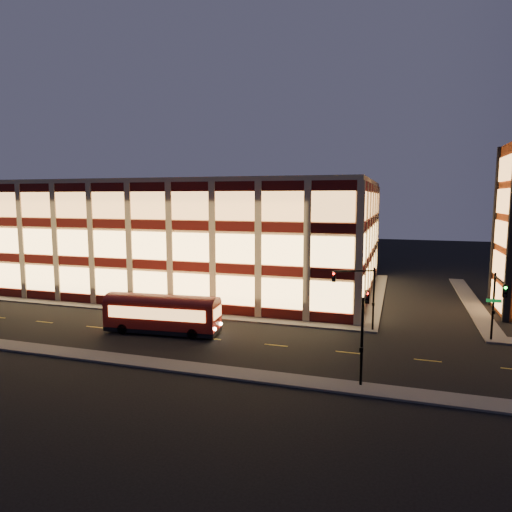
% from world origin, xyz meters
% --- Properties ---
extents(ground, '(200.00, 200.00, 0.00)m').
position_xyz_m(ground, '(0.00, 0.00, 0.00)').
color(ground, black).
rests_on(ground, ground).
extents(sidewalk_office_south, '(54.00, 2.00, 0.15)m').
position_xyz_m(sidewalk_office_south, '(-3.00, 1.00, 0.07)').
color(sidewalk_office_south, '#514F4C').
rests_on(sidewalk_office_south, ground).
extents(sidewalk_office_east, '(2.00, 30.00, 0.15)m').
position_xyz_m(sidewalk_office_east, '(23.00, 17.00, 0.07)').
color(sidewalk_office_east, '#514F4C').
rests_on(sidewalk_office_east, ground).
extents(sidewalk_tower_west, '(2.00, 30.00, 0.15)m').
position_xyz_m(sidewalk_tower_west, '(34.00, 17.00, 0.07)').
color(sidewalk_tower_west, '#514F4C').
rests_on(sidewalk_tower_west, ground).
extents(sidewalk_near, '(100.00, 2.00, 0.15)m').
position_xyz_m(sidewalk_near, '(0.00, -13.00, 0.07)').
color(sidewalk_near, '#514F4C').
rests_on(sidewalk_near, ground).
extents(office_building, '(50.45, 30.45, 14.50)m').
position_xyz_m(office_building, '(-2.91, 16.91, 7.25)').
color(office_building, tan).
rests_on(office_building, ground).
extents(traffic_signal_far, '(3.79, 1.87, 6.00)m').
position_xyz_m(traffic_signal_far, '(22.21, 0.24, 4.11)').
color(traffic_signal_far, black).
rests_on(traffic_signal_far, ground).
extents(traffic_signal_right, '(1.20, 4.37, 6.00)m').
position_xyz_m(traffic_signal_right, '(33.50, -0.62, 4.10)').
color(traffic_signal_right, black).
rests_on(traffic_signal_right, ground).
extents(traffic_signal_near, '(0.32, 4.45, 6.00)m').
position_xyz_m(traffic_signal_near, '(23.50, -11.03, 4.13)').
color(traffic_signal_near, black).
rests_on(traffic_signal_near, ground).
extents(trolley_bus, '(10.75, 3.49, 3.58)m').
position_xyz_m(trolley_bus, '(5.08, -5.65, 1.98)').
color(trolley_bus, maroon).
rests_on(trolley_bus, ground).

